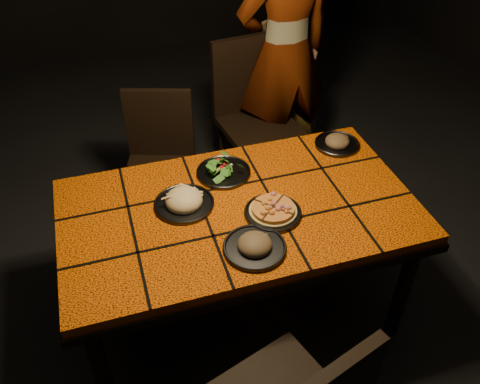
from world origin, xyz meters
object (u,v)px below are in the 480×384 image
object	(u,v)px
chair_far_right	(253,108)
plate_pizza	(273,211)
diner	(284,53)
plate_pasta	(184,201)
chair_far_left	(160,155)
dining_table	(239,219)

from	to	relation	value
chair_far_right	plate_pizza	distance (m)	1.23
diner	plate_pasta	size ratio (longest dim) A/B	6.60
plate_pizza	plate_pasta	xyz separation A→B (m)	(-0.36, 0.18, 0.01)
chair_far_left	plate_pizza	distance (m)	1.04
dining_table	plate_pasta	xyz separation A→B (m)	(-0.23, 0.08, 0.10)
plate_pizza	plate_pasta	bearing A→B (deg)	153.86
chair_far_right	plate_pizza	size ratio (longest dim) A/B	3.39
plate_pizza	plate_pasta	distance (m)	0.40
chair_far_left	chair_far_right	bearing A→B (deg)	37.19
chair_far_right	plate_pizza	xyz separation A→B (m)	(-0.30, -1.17, 0.18)
diner	plate_pasta	bearing A→B (deg)	42.33
dining_table	plate_pasta	world-z (taller)	plate_pasta
chair_far_right	plate_pasta	xyz separation A→B (m)	(-0.67, -1.00, 0.19)
chair_far_left	diner	world-z (taller)	diner
dining_table	plate_pasta	distance (m)	0.27
diner	plate_pizza	size ratio (longest dim) A/B	5.99
dining_table	diner	size ratio (longest dim) A/B	0.90
chair_far_right	plate_pasta	size ratio (longest dim) A/B	3.74
chair_far_left	plate_pasta	size ratio (longest dim) A/B	3.24
chair_far_left	chair_far_right	distance (m)	0.70
dining_table	diner	bearing A→B (deg)	60.01
plate_pizza	plate_pasta	world-z (taller)	plate_pasta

